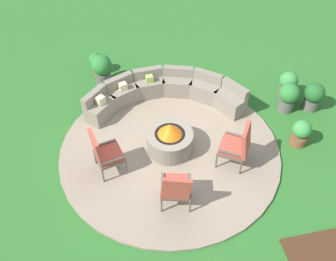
{
  "coord_description": "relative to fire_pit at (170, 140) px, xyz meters",
  "views": [
    {
      "loc": [
        -1.23,
        -5.58,
        6.45
      ],
      "look_at": [
        0.0,
        0.2,
        0.45
      ],
      "focal_mm": 40.3,
      "sensor_mm": 36.0,
      "label": 1
    }
  ],
  "objects": [
    {
      "name": "fire_pit",
      "position": [
        0.0,
        0.0,
        0.0
      ],
      "size": [
        1.04,
        1.04,
        0.77
      ],
      "color": "gray",
      "rests_on": "patio_circle"
    },
    {
      "name": "curved_stone_bench",
      "position": [
        0.19,
        1.62,
        -0.01
      ],
      "size": [
        3.95,
        1.69,
        0.72
      ],
      "color": "gray",
      "rests_on": "patio_circle"
    },
    {
      "name": "potted_plant_4",
      "position": [
        2.95,
        -0.39,
        -0.01
      ],
      "size": [
        0.42,
        0.42,
        0.67
      ],
      "color": "brown",
      "rests_on": "ground_plane"
    },
    {
      "name": "lounge_chair_back_left",
      "position": [
        1.31,
        -0.67,
        0.25
      ],
      "size": [
        0.81,
        0.85,
        1.09
      ],
      "rotation": [
        0.0,
        0.0,
        7.29
      ],
      "color": "brown",
      "rests_on": "patio_circle"
    },
    {
      "name": "potted_plant_5",
      "position": [
        3.15,
        0.76,
        0.07
      ],
      "size": [
        0.51,
        0.51,
        0.78
      ],
      "color": "#605B56",
      "rests_on": "ground_plane"
    },
    {
      "name": "ground_plane",
      "position": [
        0.0,
        0.0,
        -0.36
      ],
      "size": [
        24.0,
        24.0,
        0.0
      ],
      "primitive_type": "plane",
      "color": "#2D6B28"
    },
    {
      "name": "potted_plant_1",
      "position": [
        3.36,
        1.24,
        0.04
      ],
      "size": [
        0.47,
        0.47,
        0.75
      ],
      "color": "#605B56",
      "rests_on": "ground_plane"
    },
    {
      "name": "potted_plant_0",
      "position": [
        -1.24,
        2.83,
        0.1
      ],
      "size": [
        0.55,
        0.55,
        0.84
      ],
      "color": "#605B56",
      "rests_on": "ground_plane"
    },
    {
      "name": "lounge_chair_front_right",
      "position": [
        -0.2,
        -1.46,
        0.23
      ],
      "size": [
        0.71,
        0.71,
        1.02
      ],
      "rotation": [
        0.0,
        0.0,
        6.06
      ],
      "color": "brown",
      "rests_on": "patio_circle"
    },
    {
      "name": "lounge_chair_front_left",
      "position": [
        -1.45,
        -0.31,
        0.27
      ],
      "size": [
        0.69,
        0.69,
        1.11
      ],
      "rotation": [
        0.0,
        0.0,
        4.94
      ],
      "color": "brown",
      "rests_on": "patio_circle"
    },
    {
      "name": "patio_circle",
      "position": [
        0.0,
        0.0,
        -0.33
      ],
      "size": [
        4.97,
        4.97,
        0.06
      ],
      "primitive_type": "cylinder",
      "color": "gray",
      "rests_on": "ground_plane"
    },
    {
      "name": "potted_plant_3",
      "position": [
        -1.37,
        3.33,
        -0.03
      ],
      "size": [
        0.4,
        0.4,
        0.61
      ],
      "color": "brown",
      "rests_on": "ground_plane"
    },
    {
      "name": "potted_plant_2",
      "position": [
        3.79,
        0.67,
        0.05
      ],
      "size": [
        0.5,
        0.5,
        0.76
      ],
      "color": "#605B56",
      "rests_on": "ground_plane"
    }
  ]
}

